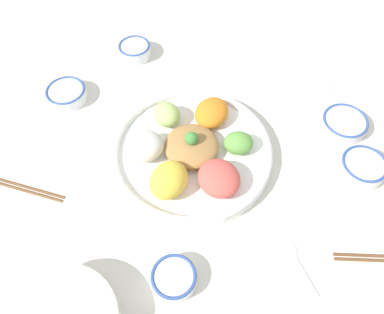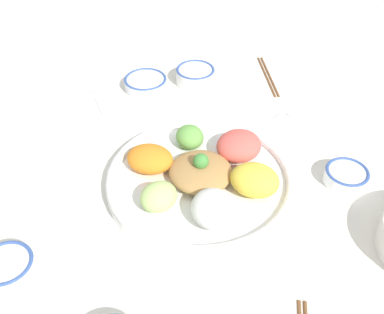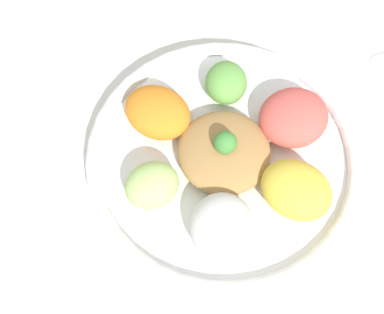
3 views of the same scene
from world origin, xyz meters
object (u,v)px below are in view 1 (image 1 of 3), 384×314
rice_bowl_plain (67,93)px  serving_spoon_main (322,89)px  sauce_bowl_dark (174,278)px  sauce_bowl_far (344,123)px  serving_spoon_extra (295,259)px  salad_platter (191,150)px  sauce_bowl_red (362,167)px  rice_bowl_blue (135,50)px  chopsticks_pair_near (17,186)px

rice_bowl_plain → serving_spoon_main: bearing=-40.9°
sauce_bowl_dark → sauce_bowl_far: (0.59, -0.01, -0.00)m
serving_spoon_main → serving_spoon_extra: size_ratio=0.93×
serving_spoon_extra → sauce_bowl_far: bearing=130.3°
sauce_bowl_dark → rice_bowl_plain: size_ratio=0.86×
salad_platter → rice_bowl_plain: salad_platter is taller
serving_spoon_main → serving_spoon_extra: same height
rice_bowl_plain → sauce_bowl_red: bearing=-61.5°
sauce_bowl_red → rice_bowl_plain: sauce_bowl_red is taller
sauce_bowl_red → sauce_bowl_dark: bearing=166.8°
rice_bowl_plain → sauce_bowl_far: bearing=-51.5°
sauce_bowl_red → serving_spoon_extra: size_ratio=0.81×
sauce_bowl_red → sauce_bowl_dark: size_ratio=1.16×
salad_platter → sauce_bowl_red: size_ratio=3.69×
serving_spoon_main → sauce_bowl_far: bearing=86.1°
salad_platter → sauce_bowl_dark: salad_platter is taller
rice_bowl_plain → serving_spoon_extra: rice_bowl_plain is taller
sauce_bowl_red → serving_spoon_extra: sauce_bowl_red is taller
sauce_bowl_far → sauce_bowl_dark: bearing=179.2°
salad_platter → serving_spoon_main: (0.42, -0.09, -0.02)m
sauce_bowl_red → rice_bowl_blue: bearing=100.5°
salad_platter → sauce_bowl_red: (0.26, -0.31, -0.00)m
rice_bowl_plain → chopsticks_pair_near: bearing=-147.3°
salad_platter → sauce_bowl_dark: size_ratio=4.29×
sauce_bowl_dark → sauce_bowl_far: bearing=-0.8°
salad_platter → chopsticks_pair_near: size_ratio=1.81×
sauce_bowl_dark → sauce_bowl_red: bearing=-13.2°
sauce_bowl_dark → rice_bowl_plain: rice_bowl_plain is taller
sauce_bowl_red → serving_spoon_main: (0.16, 0.23, -0.02)m
serving_spoon_extra → serving_spoon_main: bearing=140.1°
salad_platter → rice_bowl_blue: 0.41m
salad_platter → serving_spoon_extra: size_ratio=3.00×
rice_bowl_blue → sauce_bowl_far: rice_bowl_blue is taller
salad_platter → chopsticks_pair_near: bearing=148.3°
sauce_bowl_far → rice_bowl_blue: bearing=110.3°
sauce_bowl_red → sauce_bowl_dark: 0.51m
rice_bowl_blue → serving_spoon_main: bearing=-58.4°
sauce_bowl_red → sauce_bowl_far: sauce_bowl_red is taller
sauce_bowl_far → serving_spoon_main: sauce_bowl_far is taller
chopsticks_pair_near → serving_spoon_extra: (0.33, -0.56, -0.00)m
serving_spoon_extra → sauce_bowl_red: bearing=115.9°
sauce_bowl_dark → serving_spoon_extra: (0.21, -0.14, -0.02)m
rice_bowl_blue → chopsticks_pair_near: bearing=-161.4°
rice_bowl_plain → chopsticks_pair_near: rice_bowl_plain is taller
serving_spoon_extra → rice_bowl_plain: bearing=-152.0°
sauce_bowl_red → rice_bowl_plain: (-0.37, 0.69, -0.01)m
sauce_bowl_red → rice_bowl_plain: bearing=118.5°
chopsticks_pair_near → salad_platter: bearing=-151.6°
sauce_bowl_dark → serving_spoon_extra: bearing=-33.7°
sauce_bowl_dark → serving_spoon_main: (0.66, 0.11, -0.02)m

